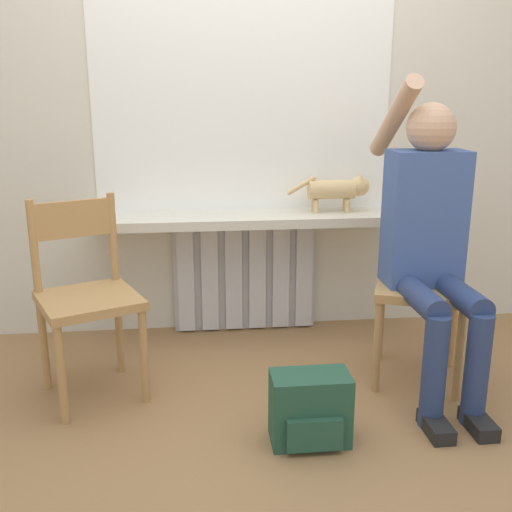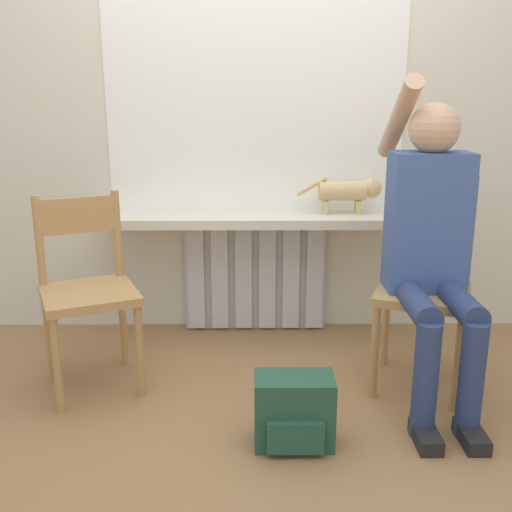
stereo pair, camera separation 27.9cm
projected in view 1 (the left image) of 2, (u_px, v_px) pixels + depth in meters
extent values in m
plane|color=olive|center=(272.00, 436.00, 2.39)|extent=(12.00, 12.00, 0.00)
cube|color=beige|center=(243.00, 88.00, 3.21)|extent=(7.00, 0.06, 2.70)
cube|color=silver|center=(245.00, 274.00, 3.42)|extent=(0.81, 0.05, 0.64)
cube|color=silver|center=(186.00, 278.00, 3.34)|extent=(0.09, 0.03, 0.62)
cube|color=silver|center=(210.00, 278.00, 3.36)|extent=(0.09, 0.03, 0.62)
cube|color=silver|center=(234.00, 277.00, 3.37)|extent=(0.09, 0.03, 0.62)
cube|color=silver|center=(257.00, 276.00, 3.39)|extent=(0.09, 0.03, 0.62)
cube|color=silver|center=(281.00, 275.00, 3.40)|extent=(0.09, 0.03, 0.62)
cube|color=silver|center=(304.00, 274.00, 3.42)|extent=(0.09, 0.03, 0.62)
cube|color=beige|center=(247.00, 219.00, 3.21)|extent=(1.67, 0.32, 0.05)
cube|color=white|center=(243.00, 106.00, 3.20)|extent=(1.60, 0.01, 1.13)
cube|color=#B2844C|center=(89.00, 300.00, 2.60)|extent=(0.53, 0.53, 0.04)
cylinder|color=#B2844C|center=(61.00, 375.00, 2.44)|extent=(0.04, 0.04, 0.43)
cylinder|color=#B2844C|center=(144.00, 357.00, 2.61)|extent=(0.04, 0.04, 0.43)
cylinder|color=#B2844C|center=(44.00, 345.00, 2.73)|extent=(0.04, 0.04, 0.43)
cylinder|color=#B2844C|center=(119.00, 330.00, 2.90)|extent=(0.04, 0.04, 0.43)
cylinder|color=#B2844C|center=(34.00, 246.00, 2.61)|extent=(0.04, 0.04, 0.41)
cylinder|color=#B2844C|center=(113.00, 237.00, 2.78)|extent=(0.04, 0.04, 0.41)
cube|color=#B2844C|center=(73.00, 219.00, 2.66)|extent=(0.34, 0.17, 0.17)
cube|color=#B2844C|center=(421.00, 288.00, 2.76)|extent=(0.52, 0.52, 0.04)
cylinder|color=#B2844C|center=(377.00, 347.00, 2.70)|extent=(0.04, 0.04, 0.43)
cylinder|color=#B2844C|center=(459.00, 355.00, 2.62)|extent=(0.04, 0.04, 0.43)
cylinder|color=#B2844C|center=(381.00, 319.00, 3.03)|extent=(0.04, 0.04, 0.43)
cylinder|color=#B2844C|center=(453.00, 326.00, 2.95)|extent=(0.04, 0.04, 0.43)
cylinder|color=#B2844C|center=(386.00, 230.00, 2.91)|extent=(0.04, 0.04, 0.41)
cylinder|color=#B2844C|center=(462.00, 234.00, 2.83)|extent=(0.04, 0.04, 0.41)
cube|color=#B2844C|center=(425.00, 211.00, 2.84)|extent=(0.35, 0.15, 0.17)
cylinder|color=navy|center=(418.00, 296.00, 2.55)|extent=(0.11, 0.44, 0.11)
cylinder|color=navy|center=(459.00, 294.00, 2.57)|extent=(0.11, 0.44, 0.11)
cylinder|color=navy|center=(434.00, 372.00, 2.41)|extent=(0.10, 0.10, 0.48)
cylinder|color=navy|center=(477.00, 370.00, 2.43)|extent=(0.10, 0.10, 0.48)
cube|color=black|center=(436.00, 426.00, 2.41)|extent=(0.09, 0.20, 0.06)
cube|color=black|center=(478.00, 424.00, 2.43)|extent=(0.09, 0.20, 0.06)
cube|color=#3D5693|center=(424.00, 219.00, 2.70)|extent=(0.34, 0.20, 0.61)
sphere|color=tan|center=(431.00, 128.00, 2.59)|extent=(0.22, 0.22, 0.22)
cylinder|color=tan|center=(395.00, 118.00, 2.70)|extent=(0.08, 0.50, 0.38)
cylinder|color=#3D5693|center=(460.00, 226.00, 2.68)|extent=(0.08, 0.08, 0.49)
cylinder|color=#DBB77A|center=(331.00, 190.00, 3.24)|extent=(0.25, 0.10, 0.10)
sphere|color=#DBB77A|center=(360.00, 186.00, 3.26)|extent=(0.11, 0.11, 0.11)
cone|color=#DBB77A|center=(361.00, 178.00, 3.22)|extent=(0.04, 0.04, 0.04)
cone|color=#DBB77A|center=(359.00, 177.00, 3.27)|extent=(0.04, 0.04, 0.04)
cylinder|color=#DBB77A|center=(348.00, 206.00, 3.25)|extent=(0.03, 0.03, 0.07)
cylinder|color=#DBB77A|center=(345.00, 204.00, 3.30)|extent=(0.03, 0.03, 0.07)
cylinder|color=#DBB77A|center=(316.00, 207.00, 3.23)|extent=(0.03, 0.03, 0.07)
cylinder|color=#DBB77A|center=(314.00, 205.00, 3.28)|extent=(0.03, 0.03, 0.07)
cylinder|color=#DBB77A|center=(301.00, 185.00, 3.22)|extent=(0.16, 0.03, 0.11)
cube|color=#234C38|center=(310.00, 408.00, 2.33)|extent=(0.31, 0.17, 0.28)
cube|color=#234C38|center=(315.00, 435.00, 2.25)|extent=(0.21, 0.03, 0.13)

